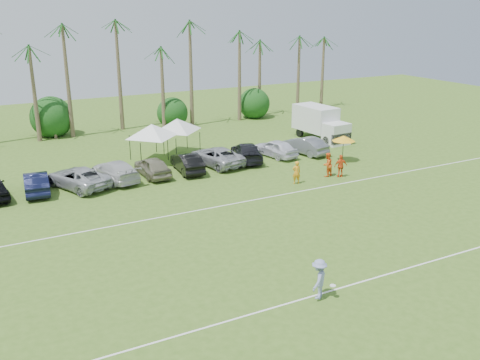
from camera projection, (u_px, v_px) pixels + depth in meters
name	position (u px, v px, depth m)	size (l,w,h in m)	color
ground	(361.00, 312.00, 22.58)	(120.00, 120.00, 0.00)	#41641E
field_lines	(265.00, 241.00, 29.31)	(80.00, 12.10, 0.01)	white
palm_tree_3	(21.00, 32.00, 47.84)	(2.40, 2.40, 11.90)	brown
palm_tree_4	(69.00, 59.00, 50.42)	(2.40, 2.40, 8.90)	brown
palm_tree_5	(111.00, 48.00, 51.92)	(2.40, 2.40, 9.90)	brown
palm_tree_6	(150.00, 38.00, 53.42)	(2.40, 2.40, 10.90)	brown
palm_tree_7	(186.00, 28.00, 54.92)	(2.40, 2.40, 11.90)	brown
palm_tree_8	(230.00, 52.00, 57.94)	(2.40, 2.40, 8.90)	brown
palm_tree_9	(270.00, 42.00, 59.88)	(2.40, 2.40, 9.90)	brown
palm_tree_10	(307.00, 33.00, 61.83)	(2.40, 2.40, 10.90)	brown
palm_tree_11	(335.00, 25.00, 63.33)	(2.40, 2.40, 11.90)	brown
bush_tree_1	(52.00, 118.00, 52.15)	(4.00, 4.00, 4.00)	brown
bush_tree_2	(168.00, 108.00, 57.46)	(4.00, 4.00, 4.00)	brown
bush_tree_3	(249.00, 100.00, 61.89)	(4.00, 4.00, 4.00)	brown
sideline_player_a	(296.00, 172.00, 38.54)	(0.62, 0.40, 1.69)	orange
sideline_player_b	(327.00, 165.00, 40.17)	(0.89, 0.69, 1.83)	orange
sideline_player_c	(341.00, 166.00, 40.03)	(1.01, 0.42, 1.72)	#EB531A
box_truck	(320.00, 122.00, 50.97)	(2.75, 6.23, 3.13)	white
canopy_tent_left	(152.00, 124.00, 43.22)	(4.56, 4.56, 3.69)	black
canopy_tent_right	(177.00, 119.00, 45.54)	(4.49, 4.49, 3.63)	black
market_umbrella	(344.00, 138.00, 43.73)	(1.96, 1.96, 2.18)	black
frisbee_player	(319.00, 279.00, 23.41)	(1.37, 1.26, 1.85)	#8992C3
parked_car_1	(36.00, 182.00, 36.71)	(1.57, 4.50, 1.48)	black
parked_car_2	(78.00, 178.00, 37.72)	(2.46, 5.34, 1.48)	#A8ABAF
parked_car_3	(115.00, 171.00, 39.26)	(2.08, 5.11, 1.48)	silver
parked_car_4	(152.00, 167.00, 40.27)	(1.75, 4.35, 1.48)	gray
parked_car_5	(187.00, 162.00, 41.35)	(1.57, 4.50, 1.48)	black
parked_car_6	(216.00, 156.00, 43.06)	(2.46, 5.34, 1.48)	#A0A2A7
parked_car_7	(247.00, 152.00, 44.27)	(2.08, 5.11, 1.48)	black
parked_car_8	(275.00, 148.00, 45.47)	(1.75, 4.35, 1.48)	white
parked_car_9	(305.00, 145.00, 46.38)	(1.57, 4.50, 1.48)	slate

